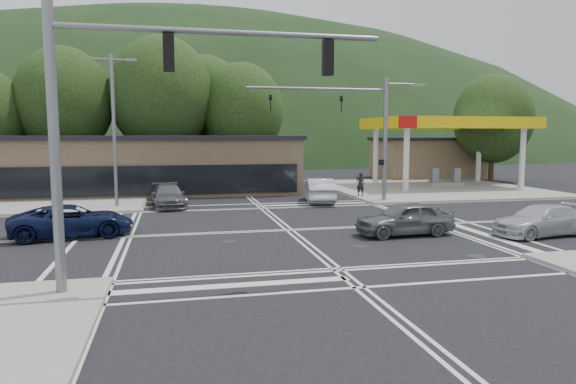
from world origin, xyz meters
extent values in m
plane|color=black|center=(0.00, 0.00, 0.00)|extent=(120.00, 120.00, 0.00)
cube|color=gray|center=(15.00, 15.00, 0.07)|extent=(16.00, 16.00, 0.15)
cube|color=gray|center=(-15.00, 15.00, 0.07)|extent=(16.00, 16.00, 0.15)
cylinder|color=silver|center=(12.00, 13.00, 2.50)|extent=(0.44, 0.44, 5.00)
cylinder|color=silver|center=(12.00, 19.00, 2.50)|extent=(0.44, 0.44, 5.00)
cylinder|color=silver|center=(22.00, 13.00, 2.50)|extent=(0.44, 0.44, 5.00)
cylinder|color=silver|center=(22.00, 19.00, 2.50)|extent=(0.44, 0.44, 5.00)
cube|color=silver|center=(17.00, 16.00, 5.30)|extent=(12.00, 8.00, 0.60)
cube|color=yellow|center=(17.00, 12.00, 5.30)|extent=(12.20, 0.25, 0.90)
cube|color=yellow|center=(17.00, 20.00, 5.30)|extent=(12.20, 0.25, 0.90)
cube|color=yellow|center=(11.00, 16.00, 5.30)|extent=(0.25, 8.20, 0.90)
cube|color=yellow|center=(23.00, 16.00, 5.30)|extent=(0.25, 8.20, 0.90)
cube|color=red|center=(11.50, 11.85, 5.30)|extent=(1.40, 0.12, 0.90)
cube|color=gray|center=(17.00, 16.00, 0.25)|extent=(3.00, 1.00, 0.30)
cube|color=slate|center=(16.00, 16.00, 0.95)|extent=(0.60, 0.50, 1.30)
cube|color=slate|center=(18.00, 16.00, 0.95)|extent=(0.60, 0.50, 1.30)
cube|color=#846B4F|center=(20.00, 25.00, 1.90)|extent=(10.00, 6.00, 3.80)
cube|color=brown|center=(-8.00, 17.00, 2.00)|extent=(24.00, 8.00, 4.00)
ellipsoid|color=black|center=(0.00, 90.00, 0.00)|extent=(252.00, 126.00, 140.00)
cylinder|color=#382619|center=(-14.00, 24.00, 2.42)|extent=(0.50, 0.50, 4.84)
ellipsoid|color=black|center=(-14.00, 24.00, 7.15)|extent=(8.00, 8.00, 9.20)
cylinder|color=#382619|center=(-6.00, 24.00, 2.64)|extent=(0.50, 0.50, 5.28)
ellipsoid|color=black|center=(-6.00, 24.00, 7.80)|extent=(9.00, 9.00, 10.35)
cylinder|color=#382619|center=(1.00, 24.00, 2.20)|extent=(0.50, 0.50, 4.40)
ellipsoid|color=black|center=(1.00, 24.00, 6.50)|extent=(7.60, 7.60, 8.74)
cylinder|color=#382619|center=(-2.00, 28.00, 2.42)|extent=(0.50, 0.50, 4.84)
ellipsoid|color=black|center=(-2.00, 28.00, 7.15)|extent=(8.40, 8.40, 9.66)
cylinder|color=#382619|center=(24.00, 20.00, 1.98)|extent=(0.50, 0.50, 3.96)
ellipsoid|color=black|center=(24.00, 20.00, 5.85)|extent=(7.20, 7.20, 8.28)
cylinder|color=slate|center=(-8.50, 9.00, 4.50)|extent=(0.20, 0.20, 9.00)
cylinder|color=slate|center=(-8.50, 9.00, 8.70)|extent=(2.20, 0.12, 0.12)
cube|color=slate|center=(-7.40, 9.00, 8.70)|extent=(0.60, 0.25, 0.15)
cylinder|color=slate|center=(8.20, 8.20, 4.00)|extent=(0.28, 0.28, 8.00)
cylinder|color=slate|center=(3.70, 8.20, 7.20)|extent=(9.00, 0.16, 0.16)
imported|color=black|center=(5.20, 8.20, 6.30)|extent=(0.16, 0.20, 1.00)
imported|color=black|center=(0.70, 8.20, 6.30)|extent=(0.16, 0.20, 1.00)
cylinder|color=slate|center=(9.40, 8.20, 7.60)|extent=(2.40, 0.12, 0.12)
cube|color=slate|center=(10.50, 8.20, 7.60)|extent=(0.70, 0.30, 0.15)
cube|color=black|center=(7.95, 8.20, 2.60)|extent=(0.25, 0.30, 0.35)
cylinder|color=slate|center=(-8.20, -8.20, 4.00)|extent=(0.28, 0.28, 8.00)
cylinder|color=slate|center=(-3.70, -8.20, 7.20)|extent=(9.00, 0.16, 0.16)
cube|color=black|center=(-5.20, -8.20, 6.60)|extent=(0.30, 0.25, 1.00)
cube|color=black|center=(-0.70, -8.20, 6.60)|extent=(0.30, 0.25, 1.00)
imported|color=#0C1436|center=(-9.46, 0.50, 0.70)|extent=(5.32, 3.08, 1.39)
imported|color=#5A5D5F|center=(4.67, -2.26, 0.73)|extent=(4.37, 1.93, 1.46)
imported|color=#B9BBC1|center=(10.47, -3.63, 0.67)|extent=(4.79, 2.46, 1.33)
imported|color=silver|center=(4.03, 9.00, 0.79)|extent=(2.48, 5.01, 1.58)
imported|color=beige|center=(3.35, 17.01, 0.80)|extent=(2.14, 4.77, 1.59)
imported|color=#535457|center=(-5.50, 9.00, 0.68)|extent=(2.36, 4.84, 1.36)
imported|color=black|center=(7.50, 10.70, 0.96)|extent=(0.60, 0.41, 1.62)
camera|label=1|loc=(-5.15, -22.78, 4.40)|focal=32.00mm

